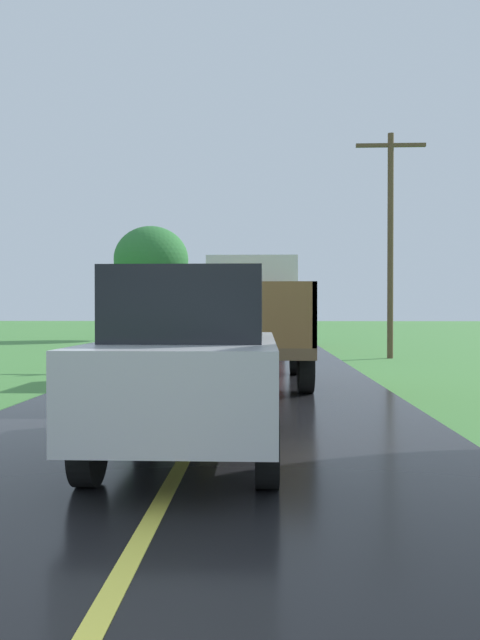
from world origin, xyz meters
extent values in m
cube|color=#2D2D30|center=(0.53, 10.98, 0.68)|extent=(0.90, 5.51, 0.24)
cube|color=brown|center=(0.53, 10.98, 0.88)|extent=(2.30, 5.80, 0.20)
cube|color=silver|center=(0.53, 12.93, 1.93)|extent=(2.10, 1.90, 1.90)
cube|color=black|center=(0.53, 13.88, 2.26)|extent=(1.79, 0.02, 0.76)
cube|color=brown|center=(-0.58, 10.00, 1.53)|extent=(0.08, 3.85, 1.10)
cube|color=brown|center=(1.64, 10.00, 1.53)|extent=(0.08, 3.85, 1.10)
cube|color=brown|center=(0.53, 8.12, 1.53)|extent=(2.30, 0.08, 1.10)
cube|color=brown|center=(0.53, 11.89, 1.53)|extent=(2.30, 0.08, 1.10)
cylinder|color=black|center=(-0.52, 12.77, 0.58)|extent=(0.28, 1.00, 1.00)
cylinder|color=black|center=(1.58, 12.77, 0.58)|extent=(0.28, 1.00, 1.00)
cylinder|color=black|center=(-0.52, 9.38, 0.58)|extent=(0.28, 1.00, 1.00)
cylinder|color=black|center=(1.58, 9.38, 0.58)|extent=(0.28, 1.00, 1.00)
ellipsoid|color=#A0CA1D|center=(0.49, 8.44, 1.16)|extent=(0.54, 0.68, 0.44)
ellipsoid|color=#A1BF1D|center=(0.05, 11.20, 1.16)|extent=(0.54, 0.66, 0.38)
ellipsoid|color=#9FBC28|center=(0.83, 9.77, 1.13)|extent=(0.43, 0.43, 0.38)
ellipsoid|color=#AFBC1F|center=(-0.03, 11.28, 1.14)|extent=(0.59, 0.74, 0.40)
ellipsoid|color=#9ED02E|center=(0.98, 9.84, 1.15)|extent=(0.49, 0.56, 0.48)
ellipsoid|color=#A9BF29|center=(-0.23, 8.88, 1.18)|extent=(0.50, 0.50, 0.45)
ellipsoid|color=#A0C32F|center=(-0.07, 10.76, 1.49)|extent=(0.56, 0.52, 0.44)
ellipsoid|color=#B4BE1D|center=(0.82, 11.21, 1.20)|extent=(0.45, 0.52, 0.42)
ellipsoid|color=#A4BB27|center=(0.34, 10.27, 1.51)|extent=(0.41, 0.44, 0.39)
ellipsoid|color=#A2CA24|center=(-0.16, 11.45, 1.20)|extent=(0.54, 0.62, 0.39)
ellipsoid|color=#9CC829|center=(0.21, 11.01, 1.18)|extent=(0.53, 0.52, 0.42)
cube|color=#2D2D30|center=(0.53, 26.42, 0.68)|extent=(0.90, 5.51, 0.24)
cube|color=brown|center=(0.53, 26.42, 0.88)|extent=(2.30, 5.80, 0.20)
cube|color=#1E479E|center=(0.53, 28.37, 1.93)|extent=(2.10, 1.90, 1.90)
cube|color=black|center=(0.53, 29.33, 2.26)|extent=(1.78, 0.02, 0.76)
cube|color=maroon|center=(-0.58, 25.45, 1.53)|extent=(0.08, 3.85, 1.10)
cube|color=maroon|center=(1.64, 25.45, 1.53)|extent=(0.08, 3.85, 1.10)
cube|color=maroon|center=(0.53, 23.56, 1.53)|extent=(2.30, 0.08, 1.10)
cube|color=maroon|center=(0.53, 27.33, 1.53)|extent=(2.30, 0.08, 1.10)
cylinder|color=black|center=(-0.52, 28.22, 0.58)|extent=(0.28, 1.00, 1.00)
cylinder|color=black|center=(1.58, 28.22, 0.58)|extent=(0.28, 1.00, 1.00)
cylinder|color=black|center=(-0.52, 24.83, 0.58)|extent=(0.28, 1.00, 1.00)
cylinder|color=black|center=(1.58, 24.83, 0.58)|extent=(0.28, 1.00, 1.00)
ellipsoid|color=#B3C227|center=(0.12, 24.83, 1.83)|extent=(0.42, 0.50, 0.47)
ellipsoid|color=#A9B92A|center=(0.33, 24.40, 1.45)|extent=(0.54, 0.65, 0.47)
ellipsoid|color=#A2D01D|center=(1.43, 24.73, 1.16)|extent=(0.59, 0.59, 0.51)
ellipsoid|color=#A3D026|center=(0.20, 26.46, 1.50)|extent=(0.54, 0.68, 0.43)
ellipsoid|color=#A5C631|center=(0.96, 25.24, 1.13)|extent=(0.55, 0.58, 0.37)
ellipsoid|color=#9ECE2D|center=(0.16, 25.29, 1.15)|extent=(0.45, 0.45, 0.45)
ellipsoid|color=#A1CF20|center=(0.40, 24.54, 1.50)|extent=(0.55, 0.55, 0.47)
ellipsoid|color=#ACC825|center=(0.90, 25.73, 1.52)|extent=(0.56, 0.67, 0.47)
ellipsoid|color=#B1CE26|center=(-0.21, 25.85, 1.13)|extent=(0.46, 0.52, 0.52)
ellipsoid|color=#A1CF1C|center=(0.38, 23.91, 1.17)|extent=(0.48, 0.52, 0.39)
ellipsoid|color=#AAC023|center=(0.03, 26.59, 1.80)|extent=(0.42, 0.42, 0.51)
ellipsoid|color=#ACCA2E|center=(0.21, 24.56, 1.13)|extent=(0.56, 0.70, 0.37)
ellipsoid|color=#ADBD22|center=(-0.05, 25.99, 1.81)|extent=(0.55, 0.57, 0.41)
cylinder|color=brown|center=(5.08, 18.88, 3.80)|extent=(0.20, 0.20, 7.60)
cube|color=brown|center=(5.08, 18.88, 7.20)|extent=(2.33, 0.12, 0.12)
cylinder|color=#4C3823|center=(-5.57, 32.32, 1.43)|extent=(0.28, 0.28, 2.85)
ellipsoid|color=#2D7033|center=(-5.57, 32.32, 4.53)|extent=(4.19, 4.19, 3.77)
cube|color=#B7BABF|center=(0.07, 4.55, 0.90)|extent=(1.70, 4.10, 0.80)
cube|color=black|center=(0.07, 4.35, 1.65)|extent=(1.44, 2.05, 0.70)
cylinder|color=black|center=(-0.70, 5.82, 0.40)|extent=(0.20, 0.64, 0.64)
cylinder|color=black|center=(0.84, 5.82, 0.40)|extent=(0.20, 0.64, 0.64)
cylinder|color=black|center=(-0.70, 3.28, 0.40)|extent=(0.20, 0.64, 0.64)
cylinder|color=black|center=(0.84, 3.28, 0.40)|extent=(0.20, 0.64, 0.64)
camera|label=1|loc=(0.81, -1.87, 1.58)|focal=34.14mm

